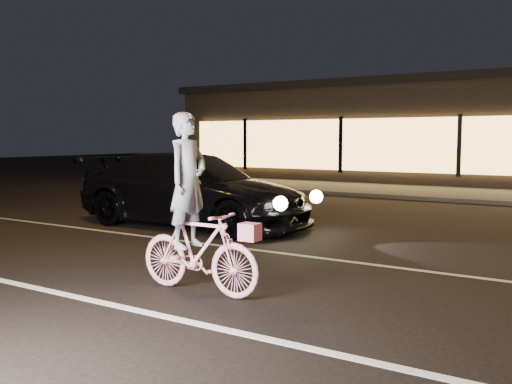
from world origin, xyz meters
The scene contains 7 objects.
ground centered at (0.00, 0.00, 0.00)m, with size 90.00×90.00×0.00m, color black.
lane_stripe_near centered at (0.00, -1.50, 0.00)m, with size 60.00×0.12×0.01m, color silver.
lane_stripe_far centered at (0.00, 2.00, 0.00)m, with size 60.00×0.10×0.01m, color gray.
sidewalk centered at (0.00, 13.00, 0.06)m, with size 30.00×4.00×0.12m, color #383533.
storefront centered at (0.00, 18.97, 2.15)m, with size 25.40×8.42×4.20m.
cyclist centered at (0.49, -0.57, 0.77)m, with size 1.72×0.59×2.17m.
sedan centered at (-2.83, 3.50, 0.77)m, with size 5.35×2.16×1.54m.
Camera 1 is at (4.73, -5.88, 1.86)m, focal length 40.00 mm.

